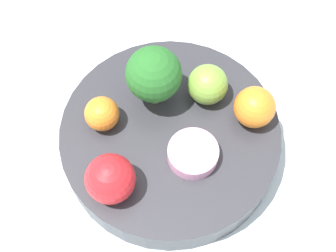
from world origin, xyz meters
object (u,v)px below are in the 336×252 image
at_px(bowl, 168,139).
at_px(apple_red, 108,179).
at_px(apple_green, 206,85).
at_px(orange_back, 100,114).
at_px(small_cup, 191,154).
at_px(broccoli, 152,75).
at_px(orange_front, 252,107).

bearing_deg(bowl, apple_red, 49.02).
height_order(apple_green, orange_back, apple_green).
height_order(apple_red, small_cup, apple_red).
distance_m(bowl, orange_back, 0.09).
xyz_separation_m(broccoli, orange_front, (-0.11, 0.03, -0.02)).
distance_m(orange_front, orange_back, 0.17).
bearing_deg(apple_green, broccoli, 3.05).
bearing_deg(small_cup, apple_green, -102.22).
relative_size(apple_red, orange_front, 1.12).
height_order(bowl, small_cup, small_cup).
xyz_separation_m(apple_red, orange_front, (-0.15, -0.09, -0.00)).
relative_size(apple_red, apple_green, 1.13).
xyz_separation_m(orange_front, small_cup, (0.07, 0.05, -0.01)).
bearing_deg(orange_front, small_cup, 36.24).
relative_size(apple_red, small_cup, 0.94).
distance_m(apple_green, orange_back, 0.12).
relative_size(broccoli, apple_green, 1.71).
relative_size(orange_front, small_cup, 0.84).
height_order(orange_back, small_cup, orange_back).
bearing_deg(orange_front, bowl, 10.65).
distance_m(apple_red, orange_front, 0.17).
bearing_deg(apple_red, orange_back, -79.00).
relative_size(bowl, apple_green, 5.42).
bearing_deg(orange_front, orange_back, 2.66).
bearing_deg(broccoli, bowl, 112.88).
relative_size(apple_green, orange_back, 1.19).
distance_m(broccoli, orange_front, 0.12).
height_order(bowl, apple_green, apple_green).
distance_m(apple_red, small_cup, 0.09).
xyz_separation_m(bowl, orange_back, (0.07, -0.01, 0.04)).
height_order(bowl, orange_back, orange_back).
xyz_separation_m(bowl, orange_front, (-0.09, -0.02, 0.04)).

